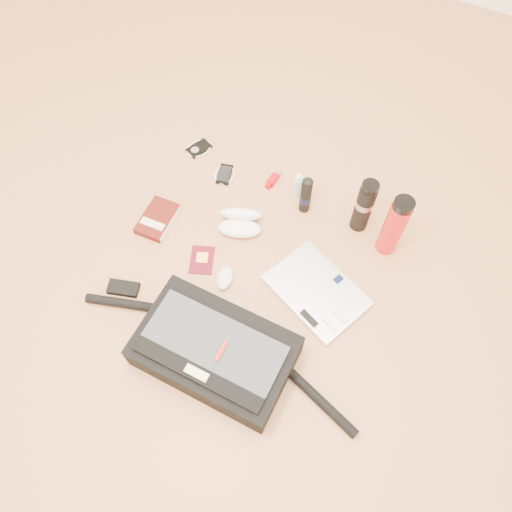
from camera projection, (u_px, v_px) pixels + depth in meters
name	position (u px, v px, depth m)	size (l,w,h in m)	color
ground	(238.00, 286.00, 1.83)	(4.00, 4.00, 0.00)	#B3764A
messenger_bag	(214.00, 351.00, 1.65)	(1.05, 0.32, 0.14)	black
laptop	(317.00, 291.00, 1.81)	(0.41, 0.35, 0.03)	silver
book	(158.00, 219.00, 1.95)	(0.13, 0.18, 0.03)	#420D09
passport	(202.00, 260.00, 1.88)	(0.13, 0.14, 0.01)	#4D0816
mouse	(225.00, 278.00, 1.83)	(0.08, 0.11, 0.03)	silver
sunglasses_case	(240.00, 221.00, 1.93)	(0.21, 0.19, 0.10)	white
ipod	(199.00, 148.00, 2.14)	(0.12, 0.12, 0.01)	black
phone	(225.00, 174.00, 2.07)	(0.10, 0.11, 0.01)	black
inhaler	(273.00, 179.00, 2.05)	(0.03, 0.10, 0.03)	#A6020A
spray_bottle	(298.00, 186.00, 1.98)	(0.04, 0.04, 0.12)	#A7CFDF
aerosol_can	(306.00, 195.00, 1.92)	(0.06, 0.06, 0.19)	black
thermos_black	(364.00, 206.00, 1.84)	(0.07, 0.07, 0.26)	black
thermos_red	(394.00, 226.00, 1.78)	(0.09, 0.09, 0.30)	red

